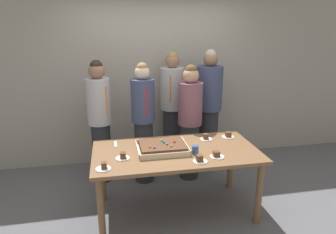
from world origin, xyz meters
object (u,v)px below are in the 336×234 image
object	(u,v)px
party_table	(176,157)
person_striped_tie_right	(209,109)
person_back_corner	(190,121)
cake_server_utensil	(116,144)
person_far_right_suit	(100,120)
plated_slice_near_left	(206,138)
sheet_cake	(162,147)
person_green_shirt_behind	(172,109)
plated_slice_center_back	(217,155)
person_serving_front	(143,122)
plated_slice_far_right	(123,157)
plated_slice_near_right	(104,167)
plated_slice_center_front	(200,160)
drink_cup_nearest	(195,150)
plated_slice_far_left	(228,136)

from	to	relation	value
party_table	person_striped_tie_right	world-z (taller)	person_striped_tie_right
person_back_corner	cake_server_utensil	bearing A→B (deg)	-30.33
person_far_right_suit	plated_slice_near_left	bearing A→B (deg)	24.43
sheet_cake	person_green_shirt_behind	xyz separation A→B (m)	(0.37, 1.20, 0.10)
plated_slice_center_back	person_serving_front	bearing A→B (deg)	121.65
party_table	person_back_corner	size ratio (longest dim) A/B	1.13
cake_server_utensil	plated_slice_far_right	bearing A→B (deg)	-81.18
plated_slice_near_right	cake_server_utensil	world-z (taller)	plated_slice_near_right
plated_slice_center_back	person_green_shirt_behind	world-z (taller)	person_green_shirt_behind
plated_slice_center_front	person_far_right_suit	world-z (taller)	person_far_right_suit
plated_slice_center_front	person_serving_front	xyz separation A→B (m)	(-0.45, 1.14, 0.07)
plated_slice_near_right	drink_cup_nearest	distance (m)	0.99
plated_slice_far_left	plated_slice_near_left	bearing A→B (deg)	-176.21
plated_slice_far_right	person_serving_front	size ratio (longest dim) A/B	0.09
plated_slice_center_front	person_serving_front	distance (m)	1.23
sheet_cake	drink_cup_nearest	bearing A→B (deg)	-27.90
plated_slice_near_left	plated_slice_far_right	world-z (taller)	same
sheet_cake	person_far_right_suit	distance (m)	1.15
plated_slice_far_left	plated_slice_center_front	xyz separation A→B (m)	(-0.55, -0.61, 0.00)
plated_slice_far_left	person_striped_tie_right	size ratio (longest dim) A/B	0.08
person_far_right_suit	cake_server_utensil	bearing A→B (deg)	-20.97
plated_slice_far_left	person_striped_tie_right	distance (m)	0.82
party_table	plated_slice_far_right	bearing A→B (deg)	-169.43
plated_slice_far_right	person_back_corner	world-z (taller)	person_back_corner
plated_slice_near_right	person_far_right_suit	size ratio (longest dim) A/B	0.09
cake_server_utensil	person_green_shirt_behind	xyz separation A→B (m)	(0.88, 0.92, 0.14)
plated_slice_center_front	plated_slice_center_back	bearing A→B (deg)	19.67
person_serving_front	person_back_corner	xyz separation A→B (m)	(0.64, -0.02, -0.02)
sheet_cake	plated_slice_center_front	world-z (taller)	sheet_cake
plated_slice_near_right	person_serving_front	bearing A→B (deg)	65.22
plated_slice_far_left	plated_slice_far_right	bearing A→B (deg)	-163.78
drink_cup_nearest	person_serving_front	size ratio (longest dim) A/B	0.06
cake_server_utensil	person_far_right_suit	xyz separation A→B (m)	(-0.19, 0.64, 0.12)
plated_slice_center_front	cake_server_utensil	bearing A→B (deg)	142.34
plated_slice_center_front	plated_slice_far_left	bearing A→B (deg)	47.89
sheet_cake	person_far_right_suit	size ratio (longest dim) A/B	0.33
plated_slice_far_left	cake_server_utensil	bearing A→B (deg)	178.66
plated_slice_near_right	person_far_right_suit	distance (m)	1.27
plated_slice_near_right	person_green_shirt_behind	distance (m)	1.85
plated_slice_near_left	plated_slice_far_right	bearing A→B (deg)	-160.41
plated_slice_center_front	sheet_cake	bearing A→B (deg)	131.63
sheet_cake	plated_slice_near_left	xyz separation A→B (m)	(0.59, 0.22, -0.02)
plated_slice_near_left	plated_slice_center_back	xyz separation A→B (m)	(-0.05, -0.52, -0.00)
plated_slice_far_right	drink_cup_nearest	world-z (taller)	drink_cup_nearest
plated_slice_center_front	person_striped_tie_right	world-z (taller)	person_striped_tie_right
plated_slice_center_back	person_green_shirt_behind	distance (m)	1.51
plated_slice_near_right	plated_slice_center_front	bearing A→B (deg)	-1.09
plated_slice_far_left	person_back_corner	distance (m)	0.62
plated_slice_near_right	person_back_corner	bearing A→B (deg)	43.53
plated_slice_center_back	person_striped_tie_right	bearing A→B (deg)	75.36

